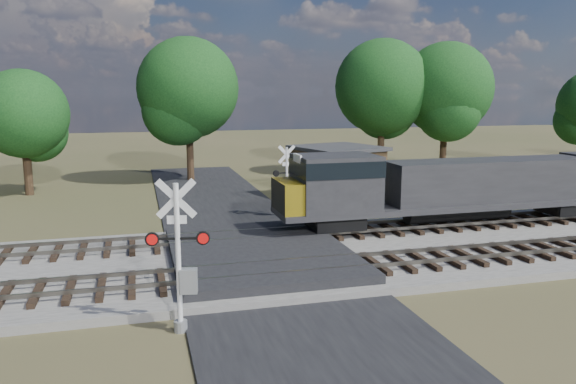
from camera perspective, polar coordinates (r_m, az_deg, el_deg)
name	(u,v)px	position (r m, az deg, el deg)	size (l,w,h in m)	color
ground	(262,266)	(22.62, -2.63, -7.55)	(160.00, 160.00, 0.00)	#414524
ballast_bed	(475,242)	(26.90, 18.48, -4.87)	(140.00, 10.00, 0.30)	gray
road	(262,265)	(22.61, -2.63, -7.45)	(7.00, 60.00, 0.08)	black
crossing_panel	(260,255)	(22.99, -2.91, -6.44)	(7.00, 9.00, 0.62)	#262628
track_near	(354,265)	(21.55, 6.73, -7.36)	(140.00, 2.60, 0.33)	black
track_far	(314,233)	(26.08, 2.65, -4.21)	(140.00, 2.60, 0.33)	black
crossing_signal_near	(182,269)	(16.42, -10.73, -7.74)	(1.81, 0.47, 4.51)	silver
crossing_signal_far	(285,187)	(30.96, -0.27, 0.47)	(1.61, 0.39, 4.02)	silver
equipment_shed	(337,172)	(36.87, 5.05, 2.06)	(6.16, 6.16, 3.39)	#48361F
treeline	(272,95)	(43.55, -1.66, 9.79)	(81.46, 10.46, 11.22)	black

